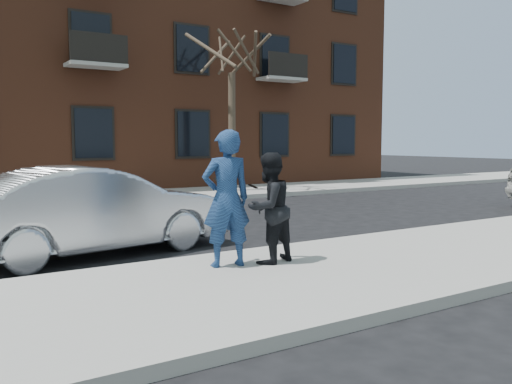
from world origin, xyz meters
TOP-DOWN VIEW (x-y plane):
  - ground at (0.00, 0.00)m, footprint 100.00×100.00m
  - near_sidewalk at (0.00, -0.25)m, footprint 50.00×3.50m
  - near_curb at (0.00, 1.55)m, footprint 50.00×0.10m
  - far_sidewalk at (0.00, 11.25)m, footprint 50.00×3.50m
  - far_curb at (0.00, 9.45)m, footprint 50.00×0.10m
  - apartment_building at (2.00, 18.00)m, footprint 24.30×10.30m
  - street_tree at (4.50, 11.00)m, footprint 3.60×3.60m
  - silver_sedan at (-2.67, 3.20)m, footprint 4.78×2.31m
  - man_hoodie at (-1.50, 0.69)m, footprint 0.78×0.58m
  - man_peacoat at (-0.87, 0.54)m, footprint 0.92×0.80m

SIDE VIEW (x-z plane):
  - ground at x=0.00m, z-range 0.00..0.00m
  - near_sidewalk at x=0.00m, z-range 0.00..0.15m
  - near_curb at x=0.00m, z-range 0.00..0.15m
  - far_sidewalk at x=0.00m, z-range 0.00..0.15m
  - far_curb at x=0.00m, z-range 0.00..0.15m
  - silver_sedan at x=-2.67m, z-range 0.00..1.51m
  - man_peacoat at x=-0.87m, z-range 0.15..1.77m
  - man_hoodie at x=-1.50m, z-range 0.15..2.10m
  - street_tree at x=4.50m, z-range 2.12..8.92m
  - apartment_building at x=2.00m, z-range 0.01..12.31m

